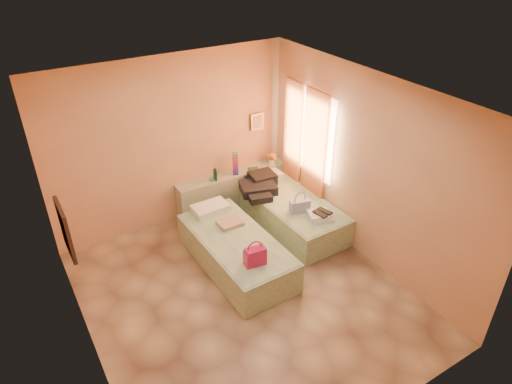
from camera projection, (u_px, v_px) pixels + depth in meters
ground at (245, 295)px, 6.27m from camera, size 4.50×4.50×0.00m
room_walls at (235, 160)px, 5.85m from camera, size 4.02×4.51×2.81m
headboard_ledge at (233, 190)px, 8.07m from camera, size 2.05×0.30×0.65m
bed_left at (236, 252)px, 6.69m from camera, size 0.94×2.02×0.50m
bed_right at (291, 213)px, 7.58m from camera, size 0.94×2.02×0.50m
water_bottle at (215, 175)px, 7.63m from camera, size 0.08×0.08×0.22m
rainbow_box at (235, 164)px, 7.78m from camera, size 0.12×0.12×0.41m
small_dish at (213, 179)px, 7.70m from camera, size 0.13×0.13×0.03m
green_book at (253, 169)px, 8.01m from camera, size 0.20×0.16×0.03m
flower_vase at (272, 158)px, 8.13m from camera, size 0.25×0.25×0.26m
magenta_handbag at (255, 256)px, 6.01m from camera, size 0.30×0.20×0.27m
khaki_garment at (230, 223)px, 6.83m from camera, size 0.35×0.28×0.06m
clothes_pile at (261, 186)px, 7.64m from camera, size 0.73×0.73×0.19m
blue_handbag at (300, 206)px, 7.10m from camera, size 0.34×0.20×0.20m
towel_stack at (321, 216)px, 6.96m from camera, size 0.43×0.40×0.10m
sandal_pair at (323, 213)px, 6.92m from camera, size 0.22×0.27×0.03m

